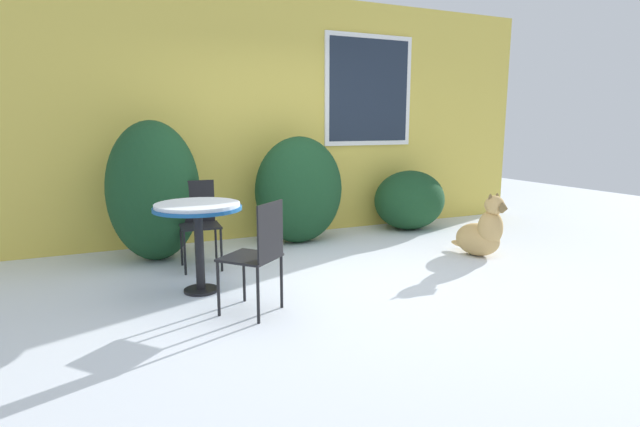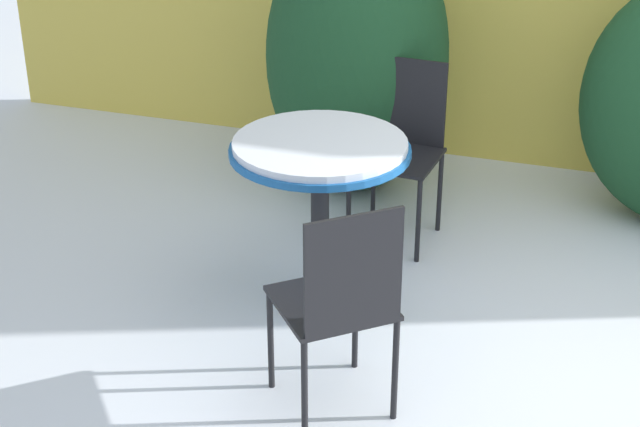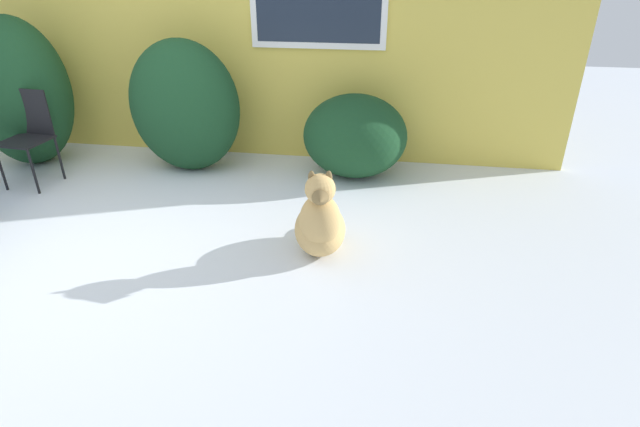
% 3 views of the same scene
% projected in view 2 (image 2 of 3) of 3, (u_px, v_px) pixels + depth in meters
% --- Properties ---
extents(ground_plane, '(16.00, 16.00, 0.00)m').
position_uv_depth(ground_plane, '(616.00, 401.00, 3.74)').
color(ground_plane, silver).
extents(shrub_left, '(0.96, 0.94, 1.49)m').
position_uv_depth(shrub_left, '(357.00, 57.00, 5.15)').
color(shrub_left, '#194223').
rests_on(shrub_left, ground_plane).
extents(patio_table, '(0.75, 0.75, 0.79)m').
position_uv_depth(patio_table, '(320.00, 166.00, 4.06)').
color(patio_table, black).
rests_on(patio_table, ground_plane).
extents(patio_chair_near_table, '(0.42, 0.42, 0.88)m').
position_uv_depth(patio_chair_near_table, '(402.00, 143.00, 4.76)').
color(patio_chair_near_table, black).
rests_on(patio_chair_near_table, ground_plane).
extents(patio_chair_far_side, '(0.55, 0.55, 0.88)m').
position_uv_depth(patio_chair_far_side, '(340.00, 301.00, 3.46)').
color(patio_chair_far_side, black).
rests_on(patio_chair_far_side, ground_plane).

